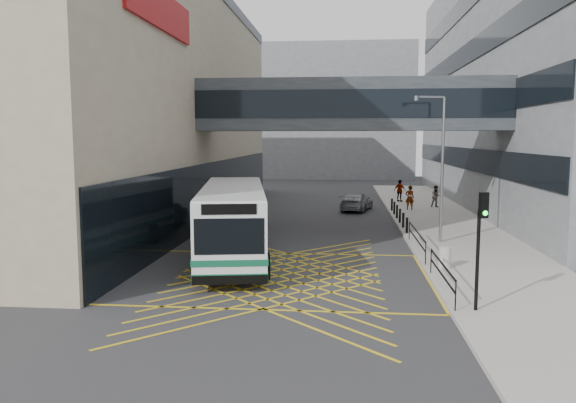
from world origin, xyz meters
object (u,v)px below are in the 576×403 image
(bus, at_px, (233,220))
(street_lamp, at_px, (439,160))
(car_white, at_px, (241,237))
(traffic_light, at_px, (481,234))
(pedestrian_b, at_px, (436,197))
(pedestrian_a, at_px, (410,198))
(car_silver, at_px, (357,201))
(car_dark, at_px, (247,216))
(pedestrian_c, at_px, (400,191))
(litter_bin, at_px, (445,257))

(bus, distance_m, street_lamp, 11.18)
(car_white, height_order, traffic_light, traffic_light)
(bus, xyz_separation_m, pedestrian_b, (12.32, 19.08, -0.81))
(pedestrian_a, relative_size, pedestrian_b, 1.08)
(bus, distance_m, car_silver, 18.83)
(car_white, xyz_separation_m, car_dark, (-0.91, 7.24, 0.03))
(car_silver, distance_m, street_lamp, 14.55)
(car_white, bearing_deg, pedestrian_a, -137.65)
(traffic_light, height_order, pedestrian_a, traffic_light)
(car_silver, bearing_deg, traffic_light, 110.29)
(car_silver, distance_m, pedestrian_c, 6.26)
(bus, height_order, pedestrian_c, bus)
(street_lamp, bearing_deg, bus, -170.92)
(pedestrian_c, bearing_deg, car_silver, 86.79)
(street_lamp, relative_size, pedestrian_b, 4.47)
(car_silver, distance_m, traffic_light, 25.68)
(car_dark, xyz_separation_m, street_lamp, (10.84, -4.43, 3.68))
(traffic_light, xyz_separation_m, street_lamp, (0.67, 11.89, 1.84))
(bus, xyz_separation_m, pedestrian_c, (9.89, 22.76, -0.72))
(car_silver, bearing_deg, litter_bin, 112.50)
(car_silver, bearing_deg, bus, 84.12)
(street_lamp, bearing_deg, car_silver, 91.99)
(litter_bin, bearing_deg, car_white, 161.29)
(bus, height_order, pedestrian_a, bus)
(car_dark, xyz_separation_m, pedestrian_c, (10.73, 14.07, 0.31))
(traffic_light, bearing_deg, pedestrian_b, 62.46)
(litter_bin, bearing_deg, car_dark, 134.46)
(bus, bearing_deg, car_silver, 61.20)
(bus, height_order, street_lamp, street_lamp)
(traffic_light, distance_m, street_lamp, 12.05)
(pedestrian_c, bearing_deg, bus, 100.46)
(street_lamp, xyz_separation_m, pedestrian_a, (0.09, 13.13, -3.38))
(car_white, xyz_separation_m, pedestrian_c, (9.82, 21.31, 0.34))
(street_lamp, bearing_deg, car_white, -178.24)
(bus, bearing_deg, pedestrian_a, 50.06)
(traffic_light, bearing_deg, car_white, 114.38)
(traffic_light, distance_m, litter_bin, 6.28)
(pedestrian_b, bearing_deg, litter_bin, -108.24)
(traffic_light, distance_m, pedestrian_b, 26.92)
(street_lamp, bearing_deg, car_dark, 143.73)
(bus, height_order, car_silver, bus)
(car_dark, distance_m, pedestrian_a, 13.97)
(street_lamp, height_order, pedestrian_b, street_lamp)
(street_lamp, height_order, pedestrian_c, street_lamp)
(car_silver, bearing_deg, pedestrian_a, -172.50)
(bus, distance_m, pedestrian_a, 20.12)
(bus, bearing_deg, traffic_light, -49.14)
(car_dark, bearing_deg, pedestrian_c, -126.29)
(car_silver, relative_size, pedestrian_c, 2.49)
(car_white, bearing_deg, pedestrian_c, -130.24)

